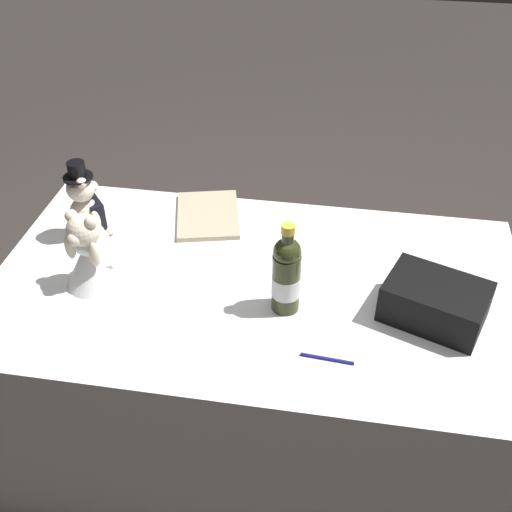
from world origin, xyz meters
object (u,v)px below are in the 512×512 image
object	(u,v)px
teddy_bear_bride	(91,250)
guestbook	(208,215)
signing_pen	(329,359)
gift_case_black	(435,302)
teddy_bear_groom	(87,207)
champagne_bottle	(286,274)

from	to	relation	value
teddy_bear_bride	guestbook	xyz separation A→B (m)	(-0.25, -0.37, -0.10)
teddy_bear_bride	signing_pen	xyz separation A→B (m)	(-0.70, 0.21, -0.11)
teddy_bear_bride	guestbook	bearing A→B (deg)	-124.01
signing_pen	gift_case_black	distance (m)	0.34
teddy_bear_groom	signing_pen	bearing A→B (deg)	151.94
champagne_bottle	signing_pen	xyz separation A→B (m)	(-0.14, 0.18, -0.12)
teddy_bear_bride	guestbook	size ratio (longest dim) A/B	0.88
teddy_bear_bride	signing_pen	distance (m)	0.74
teddy_bear_groom	gift_case_black	bearing A→B (deg)	168.26
champagne_bottle	guestbook	bearing A→B (deg)	-52.13
champagne_bottle	guestbook	world-z (taller)	champagne_bottle
signing_pen	guestbook	world-z (taller)	guestbook
guestbook	signing_pen	bearing A→B (deg)	113.69
teddy_bear_groom	champagne_bottle	size ratio (longest dim) A/B	0.95
guestbook	gift_case_black	bearing A→B (deg)	138.27
teddy_bear_groom	gift_case_black	distance (m)	1.09
teddy_bear_groom	champagne_bottle	world-z (taller)	champagne_bottle
gift_case_black	guestbook	distance (m)	0.81
signing_pen	guestbook	bearing A→B (deg)	-52.42
teddy_bear_bride	champagne_bottle	distance (m)	0.57
champagne_bottle	teddy_bear_groom	bearing A→B (deg)	-20.36
champagne_bottle	signing_pen	distance (m)	0.25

